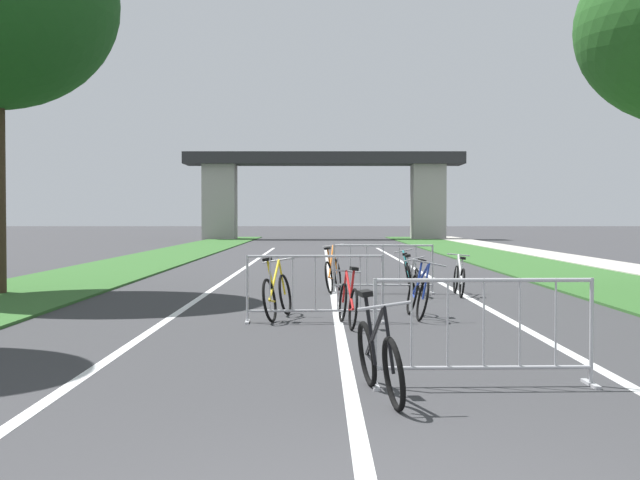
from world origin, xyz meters
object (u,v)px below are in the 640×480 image
at_px(bicycle_orange_0, 336,274).
at_px(crowd_barrier_nearest, 487,333).
at_px(crowd_barrier_second, 318,289).
at_px(crowd_barrier_third, 386,269).
at_px(bicycle_teal_2, 411,275).
at_px(bicycle_red_3, 351,303).
at_px(bicycle_silver_5, 418,279).
at_px(bicycle_blue_7, 421,294).
at_px(bicycle_black_1, 382,359).
at_px(bicycle_yellow_4, 280,295).
at_px(bicycle_white_6, 462,279).

bearing_deg(bicycle_orange_0, crowd_barrier_nearest, -72.07).
distance_m(crowd_barrier_second, crowd_barrier_third, 5.34).
bearing_deg(bicycle_teal_2, crowd_barrier_third, -135.99).
xyz_separation_m(bicycle_red_3, bicycle_silver_5, (1.56, 5.21, -0.01)).
distance_m(bicycle_orange_0, bicycle_blue_7, 5.15).
xyz_separation_m(crowd_barrier_third, bicycle_silver_5, (0.63, -0.42, -0.17)).
distance_m(bicycle_black_1, bicycle_blue_7, 6.37).
distance_m(bicycle_red_3, bicycle_yellow_4, 1.46).
height_order(bicycle_black_1, bicycle_yellow_4, bicycle_yellow_4).
relative_size(bicycle_orange_0, bicycle_blue_7, 1.04).
xyz_separation_m(crowd_barrier_third, bicycle_red_3, (-0.93, -5.63, -0.16)).
height_order(crowd_barrier_third, bicycle_yellow_4, crowd_barrier_third).
bearing_deg(bicycle_blue_7, bicycle_red_3, 38.97).
bearing_deg(bicycle_teal_2, bicycle_orange_0, -173.56).
distance_m(crowd_barrier_third, bicycle_orange_0, 1.16).
relative_size(bicycle_red_3, bicycle_white_6, 0.97).
bearing_deg(bicycle_orange_0, bicycle_white_6, -8.90).
bearing_deg(bicycle_black_1, bicycle_red_3, -97.59).
height_order(bicycle_black_1, bicycle_white_6, bicycle_black_1).
distance_m(crowd_barrier_nearest, bicycle_black_1, 1.20).
relative_size(crowd_barrier_nearest, bicycle_teal_2, 1.25).
distance_m(bicycle_silver_5, bicycle_blue_7, 4.16).
relative_size(bicycle_yellow_4, bicycle_white_6, 1.04).
height_order(bicycle_black_1, bicycle_blue_7, bicycle_blue_7).
relative_size(bicycle_black_1, bicycle_blue_7, 1.04).
relative_size(crowd_barrier_third, bicycle_red_3, 1.34).
xyz_separation_m(bicycle_teal_2, bicycle_white_6, (0.96, -1.04, -0.02)).
height_order(crowd_barrier_third, bicycle_white_6, crowd_barrier_third).
distance_m(crowd_barrier_second, bicycle_orange_0, 5.57).
height_order(bicycle_orange_0, bicycle_black_1, bicycle_orange_0).
distance_m(crowd_barrier_third, bicycle_yellow_4, 5.12).
bearing_deg(bicycle_yellow_4, bicycle_black_1, -67.99).
bearing_deg(bicycle_black_1, bicycle_silver_5, -106.70).
xyz_separation_m(crowd_barrier_third, bicycle_white_6, (1.55, -0.53, -0.17)).
distance_m(crowd_barrier_third, bicycle_teal_2, 0.80).
height_order(crowd_barrier_nearest, crowd_barrier_third, same).
xyz_separation_m(crowd_barrier_nearest, bicycle_silver_5, (0.40, 9.86, -0.17)).
xyz_separation_m(bicycle_black_1, bicycle_yellow_4, (-1.22, 6.16, 0.03)).
distance_m(crowd_barrier_second, bicycle_yellow_4, 0.78).
height_order(bicycle_black_1, bicycle_red_3, bicycle_black_1).
relative_size(bicycle_black_1, bicycle_silver_5, 1.03).
bearing_deg(bicycle_black_1, bicycle_teal_2, -105.88).
height_order(bicycle_teal_2, bicycle_white_6, bicycle_teal_2).
height_order(bicycle_silver_5, bicycle_blue_7, bicycle_blue_7).
bearing_deg(bicycle_red_3, bicycle_white_6, 57.20).
bearing_deg(bicycle_white_6, bicycle_yellow_4, -128.56).
distance_m(bicycle_yellow_4, bicycle_blue_7, 2.29).
height_order(crowd_barrier_nearest, bicycle_silver_5, crowd_barrier_nearest).
bearing_deg(bicycle_blue_7, crowd_barrier_third, -90.46).
relative_size(crowd_barrier_nearest, crowd_barrier_third, 1.00).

